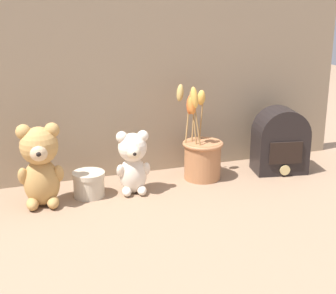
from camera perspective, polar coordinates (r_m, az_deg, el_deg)
The scene contains 7 objects.
ground_plane at distance 1.53m, azimuth 0.25°, elevation -4.57°, with size 4.00×4.00×0.00m, color #8E7056.
backdrop_wall at distance 1.60m, azimuth -1.77°, elevation 7.83°, with size 1.30×0.02×0.61m.
teddy_bear_large at distance 1.41m, azimuth -13.98°, elevation -1.80°, with size 0.13×0.12×0.23m.
teddy_bear_medium at distance 1.47m, azimuth -3.91°, elevation -1.57°, with size 0.10×0.09×0.18m.
flower_vase at distance 1.58m, azimuth 3.76°, elevation -0.76°, with size 0.14×0.13×0.30m.
vintage_radio at distance 1.67m, azimuth 12.34°, elevation 0.56°, with size 0.18×0.13×0.21m.
decorative_tin_tall at distance 1.48m, azimuth -8.76°, elevation -4.07°, with size 0.09×0.09×0.07m.
Camera 1 is at (-0.48, -1.33, 0.57)m, focal length 55.00 mm.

